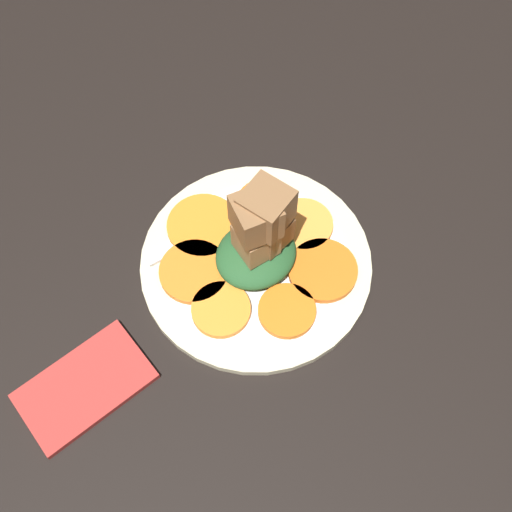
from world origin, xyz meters
TOP-DOWN VIEW (x-y plane):
  - table_slab at (0.00, 0.00)cm, footprint 120.00×120.00cm
  - plate at (0.00, 0.00)cm, footprint 25.44×25.44cm
  - carrot_slice_0 at (1.38, 6.84)cm, footprint 6.10×6.10cm
  - carrot_slice_1 at (-4.70, 5.65)cm, footprint 7.54×7.54cm
  - carrot_slice_2 at (-6.83, -0.33)cm, footprint 6.69×6.69cm
  - carrot_slice_3 at (-5.16, -4.85)cm, footprint 6.53×6.53cm
  - carrot_slice_4 at (2.00, -6.97)cm, footprint 8.12×8.12cm
  - carrot_slice_5 at (6.20, -3.00)cm, footprint 7.54×7.54cm
  - carrot_slice_6 at (6.65, 2.39)cm, footprint 6.26×6.26cm
  - center_pile at (-0.46, -0.02)cm, footprint 9.06×8.16cm
  - fork at (0.41, -5.82)cm, footprint 17.28×4.27cm
  - napkin at (22.10, 0.22)cm, footprint 12.90×7.74cm

SIDE VIEW (x-z plane):
  - table_slab at x=0.00cm, z-range 0.00..2.00cm
  - napkin at x=22.10cm, z-range 2.00..2.80cm
  - plate at x=0.00cm, z-range 1.99..3.04cm
  - fork at x=0.41cm, z-range 3.10..3.50cm
  - carrot_slice_0 at x=1.38cm, z-range 3.10..3.90cm
  - carrot_slice_1 at x=-4.70cm, z-range 3.10..3.90cm
  - carrot_slice_2 at x=-6.83cm, z-range 3.10..3.90cm
  - carrot_slice_3 at x=-5.16cm, z-range 3.10..3.90cm
  - carrot_slice_4 at x=2.00cm, z-range 3.10..3.90cm
  - carrot_slice_5 at x=6.20cm, z-range 3.10..3.90cm
  - carrot_slice_6 at x=6.65cm, z-range 3.10..3.90cm
  - center_pile at x=-0.46cm, z-range 2.14..13.74cm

